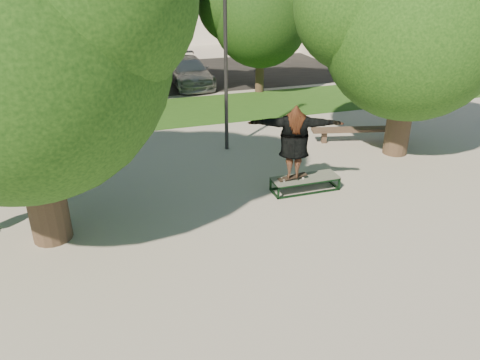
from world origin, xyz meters
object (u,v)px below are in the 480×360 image
object	(u,v)px
tree_right	(410,18)
car_dark	(84,78)
lamppost	(226,50)
tree_left	(8,31)
car_silver_a	(5,71)
car_silver_b	(188,71)
bench	(358,130)
grind_box	(305,184)
car_grey	(123,77)

from	to	relation	value
tree_right	car_dark	size ratio (longest dim) A/B	1.48
lamppost	car_dark	distance (m)	9.97
tree_right	tree_left	bearing A→B (deg)	-168.97
car_silver_a	car_silver_b	size ratio (longest dim) A/B	0.95
car_dark	car_silver_b	distance (m)	4.86
bench	car_silver_a	xyz separation A→B (m)	(-12.24, 12.11, 0.32)
grind_box	car_grey	size ratio (longest dim) A/B	0.37
car_silver_a	car_silver_b	xyz separation A→B (m)	(8.50, -2.54, -0.08)
grind_box	bench	world-z (taller)	bench
lamppost	car_silver_a	world-z (taller)	lamppost
tree_left	car_dark	world-z (taller)	tree_left
tree_left	tree_right	distance (m)	10.41
bench	car_dark	bearing A→B (deg)	146.22
tree_right	car_silver_a	size ratio (longest dim) A/B	1.52
bench	car_dark	size ratio (longest dim) A/B	0.72
car_silver_a	car_grey	xyz separation A→B (m)	(5.34, -2.86, -0.06)
tree_left	bench	world-z (taller)	tree_left
grind_box	car_dark	size ratio (longest dim) A/B	0.41
lamppost	bench	world-z (taller)	lamppost
tree_right	bench	size ratio (longest dim) A/B	2.06
grind_box	car_silver_a	size ratio (longest dim) A/B	0.42
car_dark	tree_left	bearing A→B (deg)	-96.22
tree_left	car_dark	bearing A→B (deg)	85.09
car_silver_a	car_dark	bearing A→B (deg)	-46.90
tree_right	grind_box	distance (m)	5.68
tree_left	bench	xyz separation A→B (m)	(9.69, 3.16, -4.02)
bench	tree_left	bearing A→B (deg)	-148.05
car_silver_a	lamppost	bearing A→B (deg)	-66.13
lamppost	car_silver_a	xyz separation A→B (m)	(-7.85, 11.36, -2.42)
tree_right	lamppost	distance (m)	5.36
bench	car_silver_a	bearing A→B (deg)	149.22
lamppost	bench	size ratio (longest dim) A/B	1.93
car_silver_a	car_dark	distance (m)	4.50
tree_left	car_silver_a	distance (m)	15.91
grind_box	car_grey	bearing A→B (deg)	106.83
tree_left	tree_right	xyz separation A→B (m)	(10.21, 1.99, -0.33)
tree_right	bench	distance (m)	3.90
tree_right	car_grey	bearing A→B (deg)	125.49
lamppost	grind_box	xyz separation A→B (m)	(1.13, -3.54, -2.96)
car_silver_b	car_dark	bearing A→B (deg)	-179.58
bench	car_dark	distance (m)	12.79
car_silver_b	car_grey	bearing A→B (deg)	-175.16
lamppost	car_grey	bearing A→B (deg)	106.44
tree_right	car_grey	distance (m)	13.24
car_silver_b	tree_left	bearing A→B (deg)	-116.02
bench	car_silver_b	world-z (taller)	car_silver_b
car_silver_a	car_dark	xyz separation A→B (m)	(3.64, -2.66, -0.00)
tree_left	grind_box	xyz separation A→B (m)	(6.43, 0.36, -4.23)
tree_right	car_silver_a	bearing A→B (deg)	133.87
tree_right	lamppost	xyz separation A→B (m)	(-4.92, 1.92, -0.94)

